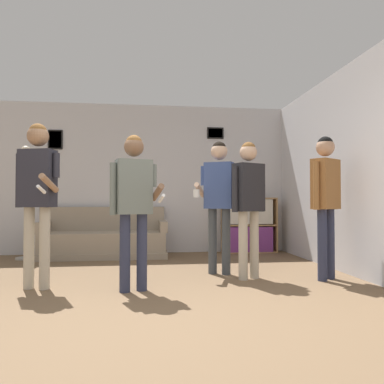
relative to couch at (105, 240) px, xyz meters
name	(u,v)px	position (x,y,z in m)	size (l,w,h in m)	color
ground_plane	(150,321)	(0.72, -3.52, -0.28)	(20.00, 20.00, 0.00)	brown
wall_back	(148,179)	(0.72, 0.42, 1.07)	(7.47, 0.08, 2.70)	silver
wall_right	(334,171)	(3.29, -1.56, 1.07)	(0.06, 6.31, 2.70)	silver
couch	(105,240)	(0.00, 0.00, 0.00)	(2.08, 0.80, 0.84)	gray
bookshelf	(249,225)	(2.56, 0.20, 0.22)	(0.99, 0.30, 1.00)	#A87F51
floor_lamp	(25,195)	(-1.26, -0.12, 0.75)	(0.28, 0.28, 1.84)	#ADA89E
person_player_foreground_left	(37,186)	(-0.47, -2.29, 0.82)	(0.48, 0.55, 1.77)	#B7AD99
person_player_foreground_center	(134,195)	(0.56, -2.52, 0.72)	(0.56, 0.41, 1.63)	#2D334C
person_watcher_holding_cup	(219,192)	(1.62, -1.73, 0.77)	(0.58, 0.36, 1.71)	#3D4247
person_spectator_near_bookshelf	(249,195)	(1.92, -2.06, 0.73)	(0.45, 0.34, 1.66)	#B7AD99
person_spectator_far_right	(326,191)	(2.82, -2.23, 0.78)	(0.42, 0.37, 1.71)	#2D334C
bottle_on_floor	(48,257)	(-0.74, -0.74, -0.17)	(0.07, 0.07, 0.29)	#3D6638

